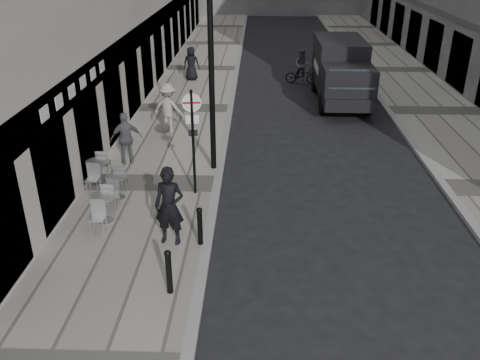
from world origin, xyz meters
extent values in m
cube|color=#9F9B8F|center=(-2.00, 18.00, 0.06)|extent=(4.00, 60.00, 0.12)
cube|color=#9F9B8F|center=(9.00, 18.00, 0.06)|extent=(4.00, 60.00, 0.12)
imported|color=black|center=(-0.88, 7.00, 1.12)|extent=(0.79, 0.58, 2.01)
cylinder|color=black|center=(-0.60, 9.71, 1.69)|extent=(0.08, 0.08, 3.13)
cylinder|color=white|center=(-0.60, 9.71, 2.89)|extent=(0.54, 0.10, 0.54)
cube|color=#B21414|center=(-0.60, 9.69, 2.89)|extent=(0.49, 0.08, 0.05)
cube|color=white|center=(-0.60, 9.74, 2.40)|extent=(0.38, 0.07, 0.25)
cylinder|color=black|center=(-0.20, 11.54, 3.41)|extent=(0.18, 0.18, 6.59)
cylinder|color=black|center=(-0.60, 5.02, 0.61)|extent=(0.13, 0.13, 0.98)
cylinder|color=black|center=(-0.15, 6.93, 0.59)|extent=(0.13, 0.13, 0.95)
cylinder|color=black|center=(4.08, 17.66, 0.43)|extent=(0.31, 0.86, 0.86)
cylinder|color=black|center=(5.97, 17.65, 0.43)|extent=(0.31, 0.86, 0.86)
cylinder|color=black|center=(4.10, 21.32, 0.43)|extent=(0.31, 0.86, 0.86)
cylinder|color=black|center=(5.99, 21.31, 0.43)|extent=(0.31, 0.86, 0.86)
cube|color=black|center=(5.04, 20.45, 1.67)|extent=(2.17, 3.88, 2.15)
cube|color=black|center=(5.03, 17.55, 1.35)|extent=(2.16, 1.95, 1.51)
cube|color=#1E2328|center=(5.02, 16.74, 1.78)|extent=(1.88, 0.39, 0.80)
imported|color=black|center=(3.50, 22.77, 0.44)|extent=(1.74, 0.89, 0.87)
imported|color=#505055|center=(3.50, 22.77, 0.97)|extent=(0.91, 0.77, 1.65)
imported|color=slate|center=(-3.10, 11.83, 1.00)|extent=(1.12, 0.75, 1.76)
imported|color=#A49D97|center=(-2.20, 14.95, 1.07)|extent=(1.38, 1.04, 1.90)
imported|color=black|center=(-2.29, 22.88, 0.99)|extent=(0.88, 0.60, 1.73)
cylinder|color=#ADADAF|center=(-2.80, 9.29, 0.13)|extent=(0.40, 0.40, 0.03)
cylinder|color=#ADADAF|center=(-2.80, 9.29, 0.46)|extent=(0.05, 0.05, 0.67)
cylinder|color=#ADADAF|center=(-2.80, 9.29, 0.80)|extent=(0.63, 0.63, 0.03)
cylinder|color=silver|center=(-2.80, 7.93, 0.13)|extent=(0.44, 0.44, 0.03)
cylinder|color=silver|center=(-2.80, 7.93, 0.50)|extent=(0.06, 0.06, 0.74)
cylinder|color=silver|center=(-2.80, 7.93, 0.87)|extent=(0.70, 0.70, 0.03)
cylinder|color=silver|center=(-3.60, 10.19, 0.13)|extent=(0.44, 0.44, 0.03)
cylinder|color=silver|center=(-3.60, 10.19, 0.50)|extent=(0.06, 0.06, 0.74)
cylinder|color=silver|center=(-3.60, 10.19, 0.87)|extent=(0.70, 0.70, 0.03)
camera|label=1|loc=(1.20, -3.70, 7.00)|focal=38.00mm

